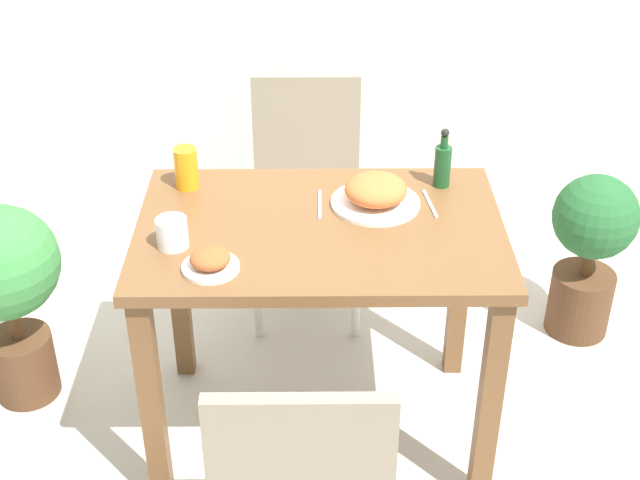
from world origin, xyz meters
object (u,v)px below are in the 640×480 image
object	(u,v)px
chair_far	(307,185)
side_plate	(210,261)
potted_plant_right	(590,245)
drink_cup	(172,233)
food_plate	(376,193)
sauce_bottle	(443,164)
potted_plant_left	(5,282)
juice_glass	(186,168)

from	to	relation	value
chair_far	side_plate	world-z (taller)	chair_far
potted_plant_right	drink_cup	bearing A→B (deg)	-155.48
food_plate	drink_cup	xyz separation A→B (m)	(-0.57, -0.22, 0.00)
sauce_bottle	potted_plant_right	world-z (taller)	sauce_bottle
side_plate	potted_plant_right	distance (m)	1.53
potted_plant_left	side_plate	bearing A→B (deg)	-29.34
chair_far	food_plate	xyz separation A→B (m)	(0.21, -0.64, 0.32)
potted_plant_left	drink_cup	bearing A→B (deg)	-25.57
food_plate	potted_plant_left	distance (m)	1.22
chair_far	food_plate	distance (m)	0.74
potted_plant_right	side_plate	bearing A→B (deg)	-149.57
food_plate	juice_glass	bearing A→B (deg)	168.70
drink_cup	side_plate	bearing A→B (deg)	-45.22
food_plate	potted_plant_right	bearing A→B (deg)	26.62
chair_far	potted_plant_left	bearing A→B (deg)	-149.35
sauce_bottle	chair_far	bearing A→B (deg)	128.77
chair_far	drink_cup	distance (m)	0.98
chair_far	drink_cup	world-z (taller)	chair_far
chair_far	sauce_bottle	distance (m)	0.75
drink_cup	sauce_bottle	distance (m)	0.85
food_plate	side_plate	size ratio (longest dim) A/B	1.72
juice_glass	potted_plant_right	world-z (taller)	juice_glass
side_plate	potted_plant_left	size ratio (longest dim) A/B	0.21
drink_cup	food_plate	bearing A→B (deg)	21.40
drink_cup	potted_plant_left	distance (m)	0.76
potted_plant_left	potted_plant_right	world-z (taller)	potted_plant_left
chair_far	potted_plant_right	bearing A→B (deg)	-12.74
chair_far	potted_plant_right	distance (m)	1.05
food_plate	side_plate	xyz separation A→B (m)	(-0.45, -0.34, -0.02)
drink_cup	potted_plant_left	bearing A→B (deg)	154.43
juice_glass	potted_plant_right	distance (m)	1.48
chair_far	drink_cup	size ratio (longest dim) A/B	10.30
food_plate	drink_cup	distance (m)	0.61
potted_plant_right	potted_plant_left	bearing A→B (deg)	-170.28
sauce_bottle	potted_plant_left	distance (m)	1.43
juice_glass	side_plate	bearing A→B (deg)	-75.84
drink_cup	juice_glass	xyz separation A→B (m)	(-0.00, 0.33, 0.02)
chair_far	side_plate	distance (m)	1.05
juice_glass	potted_plant_right	size ratio (longest dim) A/B	0.20
sauce_bottle	potted_plant_right	distance (m)	0.82
juice_glass	food_plate	bearing A→B (deg)	-11.30
side_plate	drink_cup	distance (m)	0.16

